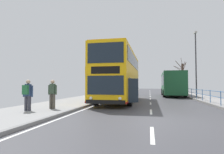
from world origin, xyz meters
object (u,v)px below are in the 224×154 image
Objects in this scene: double_decker_bus_main at (120,76)px; pedestrian_with_backpack at (28,93)px; pedestrian_companion at (52,92)px; bare_tree_far_00 at (182,77)px; street_lamp_far_side at (196,59)px; background_bus_far_lane at (172,83)px.

pedestrian_with_backpack is at bearing -115.62° from double_decker_bus_main.
pedestrian_companion reaches higher than pedestrian_with_backpack.
pedestrian_companion is 30.13m from bare_tree_far_00.
bare_tree_far_00 reaches higher than double_decker_bus_main.
street_lamp_far_side is at bearing 50.88° from pedestrian_companion.
background_bus_far_lane is (5.59, 9.81, -0.58)m from double_decker_bus_main.
background_bus_far_lane is 1.45× the size of bare_tree_far_00.
double_decker_bus_main is 1.16× the size of background_bus_far_lane.
bare_tree_far_00 is (11.58, 27.75, 1.98)m from pedestrian_companion.
pedestrian_companion is at bearing -117.08° from background_bus_far_lane.
background_bus_far_lane is 1.23× the size of street_lamp_far_side.
bare_tree_far_00 is (3.19, 11.33, 1.34)m from background_bus_far_lane.
street_lamp_far_side is at bearing 39.60° from double_decker_bus_main.
background_bus_far_lane is at bearing 124.21° from street_lamp_far_side.
double_decker_bus_main reaches higher than pedestrian_with_backpack.
bare_tree_far_00 is at bearing 67.34° from pedestrian_companion.
street_lamp_far_side is (11.50, 14.11, 3.43)m from pedestrian_with_backpack.
double_decker_bus_main is 6.68× the size of pedestrian_with_backpack.
bare_tree_far_00 is at bearing 86.37° from street_lamp_far_side.
double_decker_bus_main is at bearing 67.01° from pedestrian_companion.
street_lamp_far_side is at bearing 50.82° from pedestrian_with_backpack.
bare_tree_far_00 is (8.78, 21.14, 0.76)m from double_decker_bus_main.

